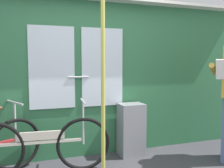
# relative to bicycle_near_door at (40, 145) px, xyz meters

# --- Properties ---
(train_door_wall) EXTENTS (4.97, 0.28, 2.22)m
(train_door_wall) POSITION_rel_bicycle_near_door_xyz_m (0.74, 0.44, 0.80)
(train_door_wall) COLOR #2D6B42
(train_door_wall) RESTS_ON ground_plane
(bicycle_near_door) EXTENTS (1.67, 0.44, 0.87)m
(bicycle_near_door) POSITION_rel_bicycle_near_door_xyz_m (0.00, 0.00, 0.00)
(bicycle_near_door) COLOR black
(bicycle_near_door) RESTS_ON ground_plane
(trash_bin_by_wall) EXTENTS (0.35, 0.28, 0.75)m
(trash_bin_by_wall) POSITION_rel_bicycle_near_door_xyz_m (1.27, 0.23, 0.02)
(trash_bin_by_wall) COLOR gray
(trash_bin_by_wall) RESTS_ON ground_plane
(handrail_pole) EXTENTS (0.04, 0.04, 2.18)m
(handrail_pole) POSITION_rel_bicycle_near_door_xyz_m (0.50, -0.93, 0.73)
(handrail_pole) COLOR #C6C14C
(handrail_pole) RESTS_ON ground_plane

